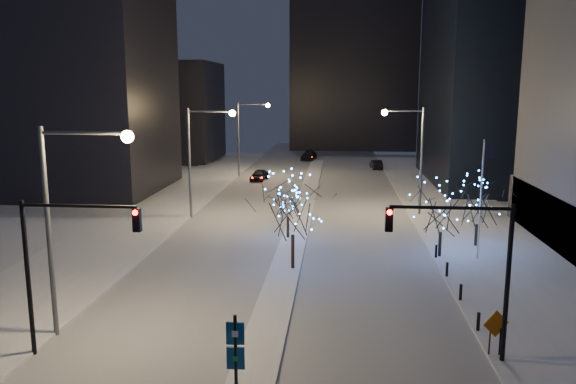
# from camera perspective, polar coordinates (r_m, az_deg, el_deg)

# --- Properties ---
(ground) EXTENTS (160.00, 160.00, 0.00)m
(ground) POSITION_cam_1_polar(r_m,az_deg,el_deg) (25.24, -3.17, -17.04)
(ground) COLOR white
(ground) RESTS_ON ground
(road) EXTENTS (20.00, 130.00, 0.02)m
(road) POSITION_cam_1_polar(r_m,az_deg,el_deg) (58.42, 1.75, -1.08)
(road) COLOR #A1A6AF
(road) RESTS_ON ground
(median) EXTENTS (2.00, 80.00, 0.15)m
(median) POSITION_cam_1_polar(r_m,az_deg,el_deg) (53.53, 1.44, -2.07)
(median) COLOR silver
(median) RESTS_ON ground
(east_sidewalk) EXTENTS (10.00, 90.00, 0.15)m
(east_sidewalk) POSITION_cam_1_polar(r_m,az_deg,el_deg) (45.24, 19.97, -5.04)
(east_sidewalk) COLOR silver
(east_sidewalk) RESTS_ON ground
(west_sidewalk) EXTENTS (8.00, 90.00, 0.15)m
(west_sidewalk) POSITION_cam_1_polar(r_m,az_deg,el_deg) (47.02, -16.73, -4.28)
(west_sidewalk) COLOR silver
(west_sidewalk) RESTS_ON ground
(filler_west_near) EXTENTS (22.00, 18.00, 24.00)m
(filler_west_near) POSITION_cam_1_polar(r_m,az_deg,el_deg) (69.61, -21.98, 9.96)
(filler_west_near) COLOR black
(filler_west_near) RESTS_ON ground
(filler_west_far) EXTENTS (18.00, 16.00, 16.00)m
(filler_west_far) POSITION_cam_1_polar(r_m,az_deg,el_deg) (96.78, -12.65, 7.99)
(filler_west_far) COLOR black
(filler_west_far) RESTS_ON ground
(horizon_block) EXTENTS (24.00, 14.00, 42.00)m
(horizon_block) POSITION_cam_1_polar(r_m,az_deg,el_deg) (114.58, 6.66, 15.01)
(horizon_block) COLOR black
(horizon_block) RESTS_ON ground
(street_lamp_w_near) EXTENTS (4.40, 0.56, 10.00)m
(street_lamp_w_near) POSITION_cam_1_polar(r_m,az_deg,el_deg) (27.57, -21.40, -1.04)
(street_lamp_w_near) COLOR #595E66
(street_lamp_w_near) RESTS_ON ground
(street_lamp_w_mid) EXTENTS (4.40, 0.56, 10.00)m
(street_lamp_w_mid) POSITION_cam_1_polar(r_m,az_deg,el_deg) (50.92, -8.87, 4.49)
(street_lamp_w_mid) COLOR #595E66
(street_lamp_w_mid) RESTS_ON ground
(street_lamp_w_far) EXTENTS (4.40, 0.56, 10.00)m
(street_lamp_w_far) POSITION_cam_1_polar(r_m,az_deg,el_deg) (75.34, -4.29, 6.46)
(street_lamp_w_far) COLOR #595E66
(street_lamp_w_far) RESTS_ON ground
(street_lamp_east) EXTENTS (3.90, 0.56, 10.00)m
(street_lamp_east) POSITION_cam_1_polar(r_m,az_deg,el_deg) (52.85, 12.48, 4.53)
(street_lamp_east) COLOR #595E66
(street_lamp_east) RESTS_ON ground
(traffic_signal_west) EXTENTS (5.26, 0.43, 7.00)m
(traffic_signal_west) POSITION_cam_1_polar(r_m,az_deg,el_deg) (26.01, -22.11, -5.69)
(traffic_signal_west) COLOR black
(traffic_signal_west) RESTS_ON ground
(traffic_signal_east) EXTENTS (5.26, 0.43, 7.00)m
(traffic_signal_east) POSITION_cam_1_polar(r_m,az_deg,el_deg) (24.79, 18.10, -6.20)
(traffic_signal_east) COLOR black
(traffic_signal_east) RESTS_ON ground
(flagpoles) EXTENTS (1.35, 2.60, 8.00)m
(flagpoles) POSITION_cam_1_polar(r_m,az_deg,el_deg) (41.24, 19.13, 0.29)
(flagpoles) COLOR silver
(flagpoles) RESTS_ON east_sidewalk
(bollards) EXTENTS (0.16, 12.16, 0.90)m
(bollards) POSITION_cam_1_polar(r_m,az_deg,el_deg) (34.68, 16.46, -8.58)
(bollards) COLOR black
(bollards) RESTS_ON east_sidewalk
(car_near) EXTENTS (2.27, 4.41, 1.44)m
(car_near) POSITION_cam_1_polar(r_m,az_deg,el_deg) (72.53, -2.95, 1.72)
(car_near) COLOR black
(car_near) RESTS_ON ground
(car_mid) EXTENTS (1.82, 4.17, 1.33)m
(car_mid) POSITION_cam_1_polar(r_m,az_deg,el_deg) (84.34, 8.94, 2.79)
(car_mid) COLOR black
(car_mid) RESTS_ON ground
(car_far) EXTENTS (2.76, 5.44, 1.51)m
(car_far) POSITION_cam_1_polar(r_m,az_deg,el_deg) (93.84, 2.14, 3.73)
(car_far) COLOR black
(car_far) RESTS_ON ground
(holiday_tree_median_near) EXTENTS (6.00, 6.00, 6.12)m
(holiday_tree_median_near) POSITION_cam_1_polar(r_m,az_deg,el_deg) (35.88, 0.49, -1.65)
(holiday_tree_median_near) COLOR black
(holiday_tree_median_near) RESTS_ON median
(holiday_tree_median_far) EXTENTS (3.63, 3.63, 4.51)m
(holiday_tree_median_far) POSITION_cam_1_polar(r_m,az_deg,el_deg) (43.66, -0.01, -0.88)
(holiday_tree_median_far) COLOR black
(holiday_tree_median_far) RESTS_ON median
(holiday_tree_plaza_near) EXTENTS (4.84, 4.84, 5.37)m
(holiday_tree_plaza_near) POSITION_cam_1_polar(r_m,az_deg,el_deg) (40.02, 15.34, -1.66)
(holiday_tree_plaza_near) COLOR black
(holiday_tree_plaza_near) RESTS_ON east_sidewalk
(holiday_tree_plaza_far) EXTENTS (5.70, 5.70, 5.28)m
(holiday_tree_plaza_far) POSITION_cam_1_polar(r_m,az_deg,el_deg) (43.57, 18.75, -1.01)
(holiday_tree_plaza_far) COLOR black
(holiday_tree_plaza_far) RESTS_ON east_sidewalk
(wayfinding_sign) EXTENTS (0.66, 0.13, 3.71)m
(wayfinding_sign) POSITION_cam_1_polar(r_m,az_deg,el_deg) (21.10, -5.35, -15.94)
(wayfinding_sign) COLOR black
(wayfinding_sign) RESTS_ON ground
(construction_sign) EXTENTS (1.20, 0.43, 2.05)m
(construction_sign) POSITION_cam_1_polar(r_m,az_deg,el_deg) (26.71, 20.35, -12.83)
(construction_sign) COLOR black
(construction_sign) RESTS_ON east_sidewalk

